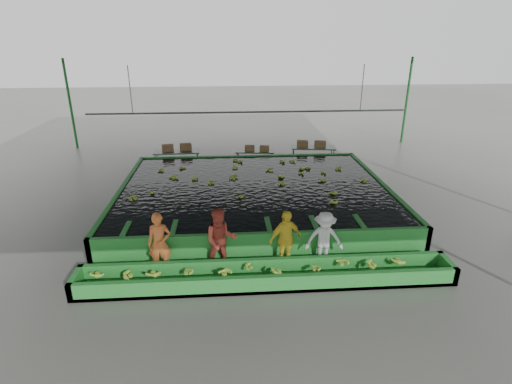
{
  "coord_description": "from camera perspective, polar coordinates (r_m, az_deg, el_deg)",
  "views": [
    {
      "loc": [
        -0.94,
        -12.55,
        6.19
      ],
      "look_at": [
        0.0,
        0.5,
        1.0
      ],
      "focal_mm": 28.0,
      "sensor_mm": 36.0,
      "label": 1
    }
  ],
  "objects": [
    {
      "name": "ground",
      "position": [
        14.03,
        0.15,
        -4.55
      ],
      "size": [
        80.0,
        80.0,
        0.0
      ],
      "primitive_type": "plane",
      "color": "#61615B",
      "rests_on": "ground"
    },
    {
      "name": "shed_roof",
      "position": [
        12.64,
        0.17,
        16.23
      ],
      "size": [
        20.0,
        22.0,
        0.04
      ],
      "primitive_type": "cube",
      "color": "gray",
      "rests_on": "shed_posts"
    },
    {
      "name": "shed_posts",
      "position": [
        13.12,
        0.16,
        5.3
      ],
      "size": [
        20.0,
        22.0,
        5.0
      ],
      "primitive_type": null,
      "color": "#195C23",
      "rests_on": "ground"
    },
    {
      "name": "flotation_tank",
      "position": [
        15.21,
        -0.27,
        -0.54
      ],
      "size": [
        10.0,
        8.0,
        0.9
      ],
      "primitive_type": null,
      "color": "#247F2D",
      "rests_on": "ground"
    },
    {
      "name": "tank_water",
      "position": [
        15.06,
        -0.27,
        0.87
      ],
      "size": [
        9.7,
        7.7,
        0.0
      ],
      "primitive_type": "cube",
      "color": "black",
      "rests_on": "flotation_tank"
    },
    {
      "name": "sorting_trough",
      "position": [
        10.78,
        1.6,
        -11.79
      ],
      "size": [
        10.0,
        1.0,
        0.5
      ],
      "primitive_type": null,
      "color": "#247F2D",
      "rests_on": "ground"
    },
    {
      "name": "cableway_rail",
      "position": [
        17.87,
        -1.06,
        11.34
      ],
      "size": [
        0.08,
        0.08,
        14.0
      ],
      "primitive_type": "cylinder",
      "color": "#59605B",
      "rests_on": "shed_roof"
    },
    {
      "name": "rail_hanger_left",
      "position": [
        18.15,
        -17.53,
        13.74
      ],
      "size": [
        0.04,
        0.04,
        2.0
      ],
      "primitive_type": "cylinder",
      "color": "#59605B",
      "rests_on": "shed_roof"
    },
    {
      "name": "rail_hanger_right",
      "position": [
        18.66,
        14.94,
        14.19
      ],
      "size": [
        0.04,
        0.04,
        2.0
      ],
      "primitive_type": "cylinder",
      "color": "#59605B",
      "rests_on": "shed_roof"
    },
    {
      "name": "worker_a",
      "position": [
        11.27,
        -13.61,
        -7.14
      ],
      "size": [
        0.66,
        0.45,
        1.76
      ],
      "primitive_type": "imported",
      "rotation": [
        0.0,
        0.0,
        0.05
      ],
      "color": "orange",
      "rests_on": "ground"
    },
    {
      "name": "worker_b",
      "position": [
        11.09,
        -5.05,
        -6.84
      ],
      "size": [
        0.97,
        0.79,
        1.84
      ],
      "primitive_type": "imported",
      "rotation": [
        0.0,
        0.0,
        0.12
      ],
      "color": "#B23F30",
      "rests_on": "ground"
    },
    {
      "name": "worker_c",
      "position": [
        11.21,
        4.22,
        -6.77
      ],
      "size": [
        1.1,
        0.8,
        1.73
      ],
      "primitive_type": "imported",
      "rotation": [
        0.0,
        0.0,
        0.42
      ],
      "color": "yellow",
      "rests_on": "ground"
    },
    {
      "name": "worker_d",
      "position": [
        11.43,
        9.71,
        -6.68
      ],
      "size": [
        1.11,
        0.69,
        1.65
      ],
      "primitive_type": "imported",
      "rotation": [
        0.0,
        0.0,
        -0.08
      ],
      "color": "silver",
      "rests_on": "ground"
    },
    {
      "name": "packing_table_left",
      "position": [
        19.72,
        -11.17,
        4.41
      ],
      "size": [
        2.19,
        0.94,
        0.98
      ],
      "primitive_type": null,
      "rotation": [
        0.0,
        0.0,
        0.04
      ],
      "color": "#59605B",
      "rests_on": "ground"
    },
    {
      "name": "packing_table_mid",
      "position": [
        19.86,
        -0.16,
        4.76
      ],
      "size": [
        1.95,
        0.95,
        0.85
      ],
      "primitive_type": null,
      "rotation": [
        0.0,
        0.0,
        -0.11
      ],
      "color": "#59605B",
      "rests_on": "ground"
    },
    {
      "name": "packing_table_right",
      "position": [
        20.27,
        8.12,
        5.08
      ],
      "size": [
        2.26,
        1.13,
        0.99
      ],
      "primitive_type": null,
      "rotation": [
        0.0,
        0.0,
        -0.13
      ],
      "color": "#59605B",
      "rests_on": "ground"
    },
    {
      "name": "box_stack_left",
      "position": [
        19.64,
        -11.23,
        5.84
      ],
      "size": [
        1.44,
        0.64,
        0.3
      ],
      "primitive_type": null,
      "rotation": [
        0.0,
        0.0,
        0.19
      ],
      "color": "brown",
      "rests_on": "packing_table_left"
    },
    {
      "name": "box_stack_mid",
      "position": [
        19.69,
        0.14,
        5.9
      ],
      "size": [
        1.21,
        0.5,
        0.25
      ],
      "primitive_type": null,
      "rotation": [
        0.0,
        0.0,
        -0.15
      ],
      "color": "brown",
      "rests_on": "packing_table_mid"
    },
    {
      "name": "box_stack_right",
      "position": [
        20.04,
        7.88,
        6.37
      ],
      "size": [
        1.45,
        0.59,
        0.3
      ],
      "primitive_type": null,
      "rotation": [
        0.0,
        0.0,
        -0.14
      ],
      "color": "brown",
      "rests_on": "packing_table_right"
    },
    {
      "name": "floating_bananas",
      "position": [
        15.81,
        -0.47,
        1.89
      ],
      "size": [
        9.19,
        6.27,
        0.13
      ],
      "primitive_type": null,
      "color": "#8FB531",
      "rests_on": "tank_water"
    },
    {
      "name": "trough_bananas",
      "position": [
        10.7,
        1.61,
        -11.12
      ],
      "size": [
        9.68,
        0.65,
        0.13
      ],
      "primitive_type": null,
      "color": "#8FB531",
      "rests_on": "sorting_trough"
    }
  ]
}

